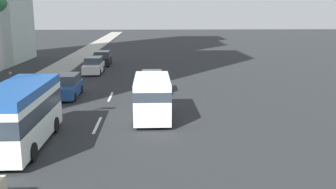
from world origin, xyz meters
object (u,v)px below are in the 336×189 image
object	(u,v)px
car_third	(94,66)
car_seventh	(102,59)
van_sixth	(152,95)
pedestrian_near_lamp	(11,82)
car_fourth	(67,86)
car_second	(152,82)
minibus_lead	(20,113)

from	to	relation	value
car_third	car_seventh	world-z (taller)	car_third
van_sixth	pedestrian_near_lamp	distance (m)	12.50
car_third	car_fourth	distance (m)	11.20
car_second	van_sixth	bearing A→B (deg)	179.89
pedestrian_near_lamp	car_fourth	bearing A→B (deg)	-132.46
minibus_lead	car_third	bearing A→B (deg)	179.35
minibus_lead	car_seventh	world-z (taller)	minibus_lead
van_sixth	pedestrian_near_lamp	bearing A→B (deg)	58.39
car_second	car_fourth	world-z (taller)	car_second
van_sixth	pedestrian_near_lamp	xyz separation A→B (m)	(6.55, 10.64, -0.30)
pedestrian_near_lamp	car_seventh	bearing A→B (deg)	-54.05
car_third	minibus_lead	bearing A→B (deg)	-0.65
car_second	van_sixth	world-z (taller)	van_sixth
car_seventh	pedestrian_near_lamp	size ratio (longest dim) A/B	2.28
car_third	pedestrian_near_lamp	distance (m)	11.82
minibus_lead	car_third	distance (m)	21.96
minibus_lead	pedestrian_near_lamp	xyz separation A→B (m)	(11.06, 4.37, -0.50)
minibus_lead	car_fourth	bearing A→B (deg)	-179.27
car_third	van_sixth	xyz separation A→B (m)	(-17.43, -6.02, 0.63)
van_sixth	car_third	bearing A→B (deg)	19.07
minibus_lead	car_fourth	size ratio (longest dim) A/B	1.58
car_fourth	van_sixth	world-z (taller)	van_sixth
car_second	van_sixth	size ratio (longest dim) A/B	0.82
pedestrian_near_lamp	car_third	bearing A→B (deg)	-61.27
car_fourth	car_seventh	bearing A→B (deg)	178.19
car_seventh	pedestrian_near_lamp	world-z (taller)	pedestrian_near_lamp
car_second	van_sixth	xyz separation A→B (m)	(-7.63, 0.01, 0.62)
car_second	car_fourth	bearing A→B (deg)	102.19
car_second	car_seventh	bearing A→B (deg)	20.37
car_third	car_seventh	xyz separation A→B (m)	(6.03, -0.16, -0.01)
minibus_lead	car_seventh	distance (m)	27.99
van_sixth	car_seventh	size ratio (longest dim) A/B	1.27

